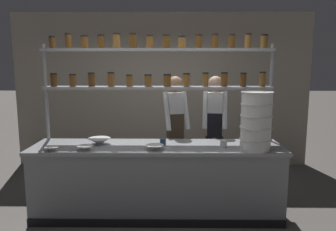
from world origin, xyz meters
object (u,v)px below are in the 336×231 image
object	(u,v)px
prep_bowl_center_front	(99,141)
serving_cup_front	(163,142)
prep_bowl_near_left	(85,148)
chef_center	(215,125)
prep_bowl_near_right	(52,149)
container_stack	(256,121)
spice_shelf_unit	(158,70)
serving_cup_by_board	(223,144)
prep_bowl_center_back	(155,147)
chef_left	(175,126)

from	to	relation	value
prep_bowl_center_front	serving_cup_front	size ratio (longest dim) A/B	3.58
prep_bowl_near_left	serving_cup_front	xyz separation A→B (m)	(0.92, 0.26, 0.01)
chef_center	prep_bowl_near_right	xyz separation A→B (m)	(-2.08, -1.09, -0.09)
container_stack	prep_bowl_near_left	size ratio (longest dim) A/B	3.57
spice_shelf_unit	serving_cup_by_board	bearing A→B (deg)	-26.79
prep_bowl_center_front	serving_cup_by_board	distance (m)	1.59
spice_shelf_unit	prep_bowl_center_back	world-z (taller)	spice_shelf_unit
serving_cup_by_board	chef_center	bearing A→B (deg)	89.71
prep_bowl_center_front	serving_cup_front	xyz separation A→B (m)	(0.82, -0.04, 0.00)
container_stack	prep_bowl_near_right	xyz separation A→B (m)	(-2.44, -0.08, -0.33)
prep_bowl_near_left	chef_center	bearing A→B (deg)	32.01
serving_cup_by_board	container_stack	bearing A→B (deg)	-16.47
spice_shelf_unit	chef_left	world-z (taller)	spice_shelf_unit
prep_bowl_center_back	prep_bowl_near_left	bearing A→B (deg)	-178.27
chef_left	serving_cup_by_board	world-z (taller)	chef_left
prep_bowl_near_left	prep_bowl_center_front	distance (m)	0.32
container_stack	serving_cup_front	distance (m)	1.18
spice_shelf_unit	chef_center	xyz separation A→B (m)	(0.83, 0.49, -0.83)
spice_shelf_unit	prep_bowl_near_right	world-z (taller)	spice_shelf_unit
chef_center	prep_bowl_center_front	world-z (taller)	chef_center
spice_shelf_unit	prep_bowl_near_right	bearing A→B (deg)	-154.13
prep_bowl_near_right	serving_cup_front	size ratio (longest dim) A/B	2.07
prep_bowl_near_left	prep_bowl_near_right	world-z (taller)	prep_bowl_near_left
chef_left	serving_cup_by_board	bearing A→B (deg)	-72.22
prep_bowl_near_left	chef_left	bearing A→B (deg)	41.82
chef_center	prep_bowl_center_back	world-z (taller)	chef_center
spice_shelf_unit	container_stack	distance (m)	1.43
chef_left	serving_cup_by_board	distance (m)	1.02
container_stack	prep_bowl_center_back	xyz separation A→B (m)	(-1.21, -0.02, -0.32)
prep_bowl_center_back	serving_cup_by_board	size ratio (longest dim) A/B	2.45
chef_left	prep_bowl_near_right	world-z (taller)	chef_left
prep_bowl_center_front	prep_bowl_near_left	bearing A→B (deg)	-108.79
chef_left	chef_center	world-z (taller)	same
spice_shelf_unit	serving_cup_front	xyz separation A→B (m)	(0.07, -0.31, -0.90)
prep_bowl_center_front	chef_center	bearing A→B (deg)	25.49
container_stack	prep_bowl_near_left	distance (m)	2.07
serving_cup_front	serving_cup_by_board	world-z (taller)	serving_cup_by_board
chef_left	prep_bowl_near_left	size ratio (longest dim) A/B	8.98
prep_bowl_near_left	prep_bowl_center_front	bearing A→B (deg)	71.21
spice_shelf_unit	prep_bowl_near_left	xyz separation A→B (m)	(-0.85, -0.57, -0.92)
chef_center	prep_bowl_center_front	size ratio (longest dim) A/B	6.10
chef_center	prep_bowl_near_right	size ratio (longest dim) A/B	10.54
spice_shelf_unit	prep_bowl_near_right	distance (m)	1.67
chef_left	container_stack	distance (m)	1.35
prep_bowl_near_left	serving_cup_by_board	xyz separation A→B (m)	(1.68, 0.15, 0.02)
spice_shelf_unit	container_stack	world-z (taller)	spice_shelf_unit
prep_bowl_center_front	chef_left	bearing A→B (deg)	34.40
serving_cup_by_board	prep_bowl_center_back	bearing A→B (deg)	-171.56
chef_center	serving_cup_front	xyz separation A→B (m)	(-0.76, -0.79, -0.07)
chef_center	prep_bowl_near_right	distance (m)	2.35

